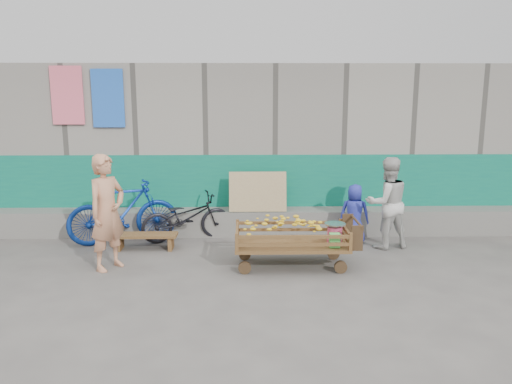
{
  "coord_description": "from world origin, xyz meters",
  "views": [
    {
      "loc": [
        0.1,
        -6.3,
        2.51
      ],
      "look_at": [
        0.25,
        1.2,
        1.0
      ],
      "focal_mm": 35.0,
      "sensor_mm": 36.0,
      "label": 1
    }
  ],
  "objects_px": {
    "vendor_man": "(107,212)",
    "child": "(354,214)",
    "bench": "(145,238)",
    "bicycle_blue": "(123,211)",
    "bicycle_dark": "(187,217)",
    "woman": "(387,203)",
    "banana_cart": "(289,233)"
  },
  "relations": [
    {
      "from": "child",
      "to": "bicycle_dark",
      "type": "bearing_deg",
      "value": 6.14
    },
    {
      "from": "banana_cart",
      "to": "woman",
      "type": "bearing_deg",
      "value": 28.07
    },
    {
      "from": "child",
      "to": "bicycle_dark",
      "type": "distance_m",
      "value": 2.84
    },
    {
      "from": "woman",
      "to": "banana_cart",
      "type": "bearing_deg",
      "value": 16.31
    },
    {
      "from": "woman",
      "to": "bicycle_blue",
      "type": "height_order",
      "value": "woman"
    },
    {
      "from": "bench",
      "to": "woman",
      "type": "xyz_separation_m",
      "value": [
        3.91,
        0.03,
        0.56
      ]
    },
    {
      "from": "woman",
      "to": "bicycle_dark",
      "type": "height_order",
      "value": "woman"
    },
    {
      "from": "vendor_man",
      "to": "child",
      "type": "distance_m",
      "value": 3.97
    },
    {
      "from": "bicycle_blue",
      "to": "child",
      "type": "bearing_deg",
      "value": -109.86
    },
    {
      "from": "vendor_man",
      "to": "bicycle_dark",
      "type": "relative_size",
      "value": 1.07
    },
    {
      "from": "vendor_man",
      "to": "bicycle_blue",
      "type": "relative_size",
      "value": 0.91
    },
    {
      "from": "bicycle_dark",
      "to": "child",
      "type": "bearing_deg",
      "value": -114.25
    },
    {
      "from": "woman",
      "to": "bicycle_blue",
      "type": "relative_size",
      "value": 0.82
    },
    {
      "from": "bench",
      "to": "bicycle_dark",
      "type": "height_order",
      "value": "bicycle_dark"
    },
    {
      "from": "bench",
      "to": "bicycle_dark",
      "type": "relative_size",
      "value": 0.66
    },
    {
      "from": "banana_cart",
      "to": "child",
      "type": "relative_size",
      "value": 1.76
    },
    {
      "from": "woman",
      "to": "bicycle_dark",
      "type": "relative_size",
      "value": 0.96
    },
    {
      "from": "banana_cart",
      "to": "woman",
      "type": "height_order",
      "value": "woman"
    },
    {
      "from": "bench",
      "to": "bicycle_blue",
      "type": "distance_m",
      "value": 0.66
    },
    {
      "from": "woman",
      "to": "bicycle_dark",
      "type": "xyz_separation_m",
      "value": [
        -3.3,
        0.47,
        -0.34
      ]
    },
    {
      "from": "vendor_man",
      "to": "bicycle_dark",
      "type": "bearing_deg",
      "value": -0.84
    },
    {
      "from": "vendor_man",
      "to": "woman",
      "type": "xyz_separation_m",
      "value": [
        4.25,
        0.91,
        -0.09
      ]
    },
    {
      "from": "bench",
      "to": "banana_cart",
      "type": "bearing_deg",
      "value": -20.77
    },
    {
      "from": "bicycle_dark",
      "to": "bicycle_blue",
      "type": "height_order",
      "value": "bicycle_blue"
    },
    {
      "from": "vendor_man",
      "to": "bicycle_blue",
      "type": "xyz_separation_m",
      "value": [
        -0.09,
        1.24,
        -0.28
      ]
    },
    {
      "from": "banana_cart",
      "to": "woman",
      "type": "xyz_separation_m",
      "value": [
        1.66,
        0.88,
        0.23
      ]
    },
    {
      "from": "child",
      "to": "bicycle_dark",
      "type": "height_order",
      "value": "child"
    },
    {
      "from": "vendor_man",
      "to": "child",
      "type": "height_order",
      "value": "vendor_man"
    },
    {
      "from": "woman",
      "to": "child",
      "type": "relative_size",
      "value": 1.48
    },
    {
      "from": "vendor_man",
      "to": "child",
      "type": "relative_size",
      "value": 1.65
    },
    {
      "from": "vendor_man",
      "to": "child",
      "type": "xyz_separation_m",
      "value": [
        3.78,
        1.16,
        -0.33
      ]
    },
    {
      "from": "woman",
      "to": "bicycle_blue",
      "type": "xyz_separation_m",
      "value": [
        -4.34,
        0.33,
        -0.2
      ]
    }
  ]
}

